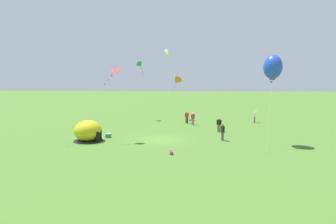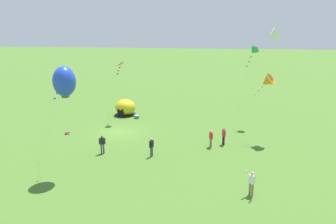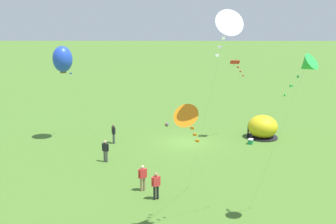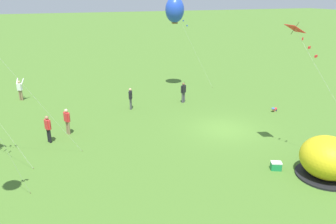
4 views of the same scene
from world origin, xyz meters
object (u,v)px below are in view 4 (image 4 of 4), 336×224
(toddler_crawling, at_px, (274,109))
(person_far_back, at_px, (20,89))
(person_center_field, at_px, (67,120))
(person_near_tent, at_px, (183,91))
(person_with_toddler, at_px, (131,98))
(cooler_box, at_px, (276,166))
(kite_red, at_px, (299,35))
(popup_tent, at_px, (327,158))
(person_strolling, at_px, (48,128))
(kite_blue, at_px, (175,10))

(toddler_crawling, relative_size, person_far_back, 0.29)
(toddler_crawling, bearing_deg, person_center_field, 84.76)
(person_far_back, distance_m, person_near_tent, 13.87)
(person_with_toddler, bearing_deg, toddler_crawling, -114.23)
(cooler_box, bearing_deg, person_with_toddler, 20.55)
(kite_red, bearing_deg, popup_tent, -172.80)
(person_far_back, relative_size, person_strolling, 1.10)
(toddler_crawling, height_order, person_far_back, person_far_back)
(popup_tent, distance_m, toddler_crawling, 9.61)
(popup_tent, distance_m, cooler_box, 2.46)
(cooler_box, bearing_deg, popup_tent, -127.48)
(toddler_crawling, height_order, kite_red, kite_red)
(person_with_toddler, relative_size, person_strolling, 1.00)
(kite_red, bearing_deg, person_near_tent, 7.71)
(popup_tent, xyz_separation_m, person_with_toddler, (13.34, 6.32, -0.03))
(person_with_toddler, distance_m, person_center_field, 6.00)
(popup_tent, height_order, person_with_toddler, popup_tent)
(person_with_toddler, xyz_separation_m, person_far_back, (5.72, 8.12, 0.03))
(popup_tent, height_order, kite_blue, kite_blue)
(person_center_field, xyz_separation_m, kite_red, (-7.50, -11.07, 5.72))
(person_strolling, xyz_separation_m, kite_red, (-6.60, -12.27, 5.72))
(person_center_field, xyz_separation_m, person_near_tent, (3.21, -9.62, 0.00))
(toddler_crawling, distance_m, person_far_back, 21.02)
(person_far_back, distance_m, kite_red, 22.36)
(toddler_crawling, height_order, person_strolling, person_strolling)
(cooler_box, relative_size, kite_red, 0.09)
(cooler_box, relative_size, person_near_tent, 0.37)
(toddler_crawling, distance_m, kite_red, 9.86)
(kite_blue, relative_size, kite_red, 1.15)
(cooler_box, relative_size, person_center_field, 0.37)
(cooler_box, bearing_deg, person_far_back, 35.51)
(toddler_crawling, relative_size, kite_red, 0.08)
(person_center_field, bearing_deg, kite_red, -124.12)
(toddler_crawling, bearing_deg, person_far_back, 60.63)
(person_far_back, bearing_deg, popup_tent, -142.85)
(person_near_tent, bearing_deg, kite_blue, -12.71)
(cooler_box, distance_m, toddler_crawling, 9.30)
(cooler_box, height_order, kite_red, kite_red)
(person_far_back, height_order, kite_red, kite_red)
(person_far_back, distance_m, person_center_field, 9.41)
(cooler_box, bearing_deg, person_center_field, 47.56)
(kite_blue, bearing_deg, toddler_crawling, -152.35)
(person_far_back, height_order, person_center_field, person_far_back)
(person_near_tent, relative_size, kite_blue, 0.21)
(person_near_tent, bearing_deg, kite_red, -172.29)
(person_near_tent, bearing_deg, person_with_toddler, 90.30)
(person_with_toddler, bearing_deg, kite_blue, -51.73)
(cooler_box, bearing_deg, person_near_tent, -0.32)
(person_strolling, bearing_deg, person_with_toddler, -57.01)
(kite_red, bearing_deg, cooler_box, 129.22)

